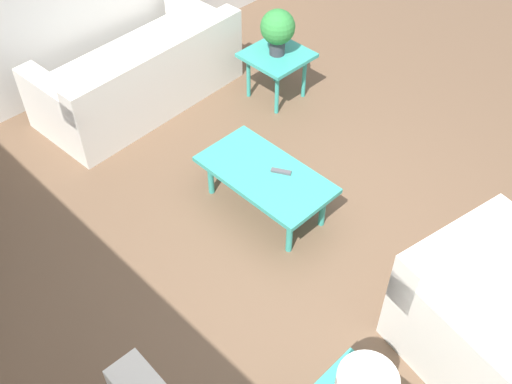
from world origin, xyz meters
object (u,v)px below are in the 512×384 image
Objects in this scene: sofa at (141,77)px; coffee_table at (265,177)px; side_table_plant at (277,60)px; armchair at (480,314)px; potted_plant at (278,29)px.

sofa reaches higher than coffee_table.
sofa reaches higher than side_table_plant.
coffee_table is at bearing 130.60° from side_table_plant.
armchair is 1.91× the size of side_table_plant.
sofa is 3.56× the size of side_table_plant.
armchair is at bearing 159.17° from side_table_plant.
coffee_table is 1.62m from potted_plant.
potted_plant reaches higher than armchair.
armchair is at bearing -177.10° from coffee_table.
side_table_plant is (1.02, -1.19, 0.07)m from coffee_table.
side_table_plant is at bearing 135.88° from sofa.
sofa is 1.87× the size of coffee_table.
side_table_plant is at bearing 135.00° from potted_plant.
sofa is 1.40m from potted_plant.
armchair reaches higher than side_table_plant.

